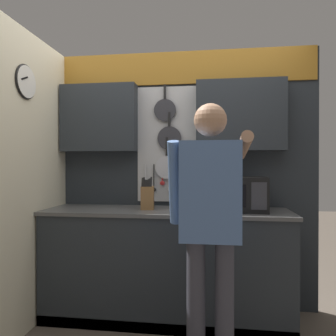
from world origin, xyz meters
TOP-DOWN VIEW (x-y plane):
  - ground_plane at (0.00, 0.00)m, footprint 14.00×14.00m
  - base_cabinet_counter at (0.00, -0.00)m, footprint 2.08×0.60m
  - back_wall_unit at (0.00, 0.27)m, footprint 2.65×0.20m
  - side_wall at (-1.06, -0.42)m, footprint 0.07×1.60m
  - microwave at (0.56, 0.02)m, footprint 0.53×0.37m
  - knife_block at (-0.17, 0.02)m, footprint 0.13×0.16m
  - utensil_crock at (0.14, 0.02)m, footprint 0.11×0.11m
  - person at (0.38, -0.67)m, footprint 0.54×0.67m

SIDE VIEW (x-z plane):
  - ground_plane at x=0.00m, z-range 0.00..0.00m
  - base_cabinet_counter at x=0.00m, z-range 0.00..0.93m
  - utensil_crock at x=0.14m, z-range 0.85..1.16m
  - person at x=0.38m, z-range 0.17..1.87m
  - knife_block at x=-0.17m, z-range 0.89..1.18m
  - microwave at x=0.56m, z-range 0.93..1.22m
  - side_wall at x=-1.06m, z-range 0.01..2.38m
  - back_wall_unit at x=0.00m, z-range 0.25..2.62m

